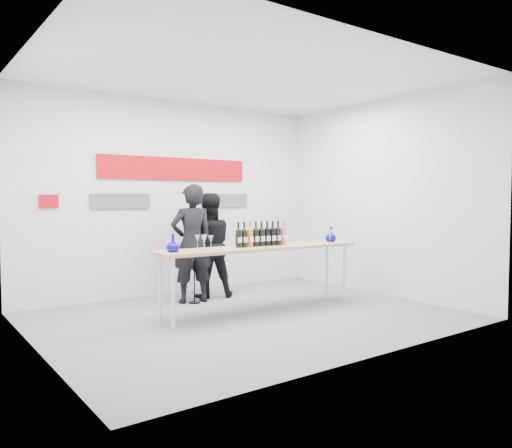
% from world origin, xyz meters
% --- Properties ---
extents(ground, '(5.00, 5.00, 0.00)m').
position_xyz_m(ground, '(0.00, 0.00, 0.00)').
color(ground, slate).
rests_on(ground, ground).
extents(back_wall, '(5.00, 0.04, 3.00)m').
position_xyz_m(back_wall, '(0.00, 2.00, 1.50)').
color(back_wall, silver).
rests_on(back_wall, ground).
extents(signage, '(3.38, 0.02, 0.79)m').
position_xyz_m(signage, '(-0.06, 1.97, 1.81)').
color(signage, '#B70712').
rests_on(signage, back_wall).
extents(tasting_table, '(2.88, 0.68, 0.86)m').
position_xyz_m(tasting_table, '(0.30, 0.15, 0.79)').
color(tasting_table, tan).
rests_on(tasting_table, ground).
extents(wine_bottles, '(0.80, 0.10, 0.33)m').
position_xyz_m(wine_bottles, '(0.33, 0.17, 1.02)').
color(wine_bottles, black).
rests_on(wine_bottles, tasting_table).
extents(decanter_left, '(0.16, 0.16, 0.21)m').
position_xyz_m(decanter_left, '(-0.94, 0.21, 0.97)').
color(decanter_left, '#09078F').
rests_on(decanter_left, tasting_table).
extents(decanter_right, '(0.16, 0.16, 0.21)m').
position_xyz_m(decanter_right, '(1.54, 0.11, 0.97)').
color(decanter_right, '#09078F').
rests_on(decanter_right, tasting_table).
extents(glasses_left, '(0.17, 0.23, 0.18)m').
position_xyz_m(glasses_left, '(-0.54, 0.19, 0.95)').
color(glasses_left, silver).
rests_on(glasses_left, tasting_table).
extents(glasses_right, '(0.57, 0.24, 0.18)m').
position_xyz_m(glasses_right, '(1.20, 0.12, 0.95)').
color(glasses_right, silver).
rests_on(glasses_right, tasting_table).
extents(presenter_left, '(0.68, 0.50, 1.69)m').
position_xyz_m(presenter_left, '(-0.17, 1.17, 0.85)').
color(presenter_left, black).
rests_on(presenter_left, ground).
extents(presenter_right, '(0.91, 0.80, 1.57)m').
position_xyz_m(presenter_right, '(0.22, 1.36, 0.78)').
color(presenter_right, black).
rests_on(presenter_right, ground).
extents(mic_stand, '(0.17, 0.17, 1.44)m').
position_xyz_m(mic_stand, '(-0.16, 1.11, 0.44)').
color(mic_stand, black).
rests_on(mic_stand, ground).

